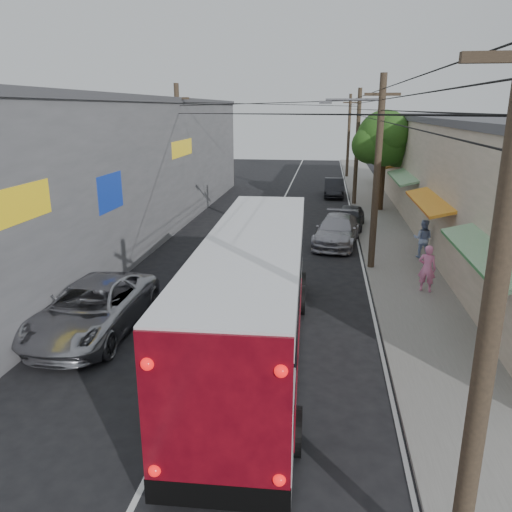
{
  "coord_description": "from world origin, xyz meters",
  "views": [
    {
      "loc": [
        3.12,
        -7.97,
        6.68
      ],
      "look_at": [
        0.87,
        8.2,
        1.83
      ],
      "focal_mm": 35.0,
      "sensor_mm": 36.0,
      "label": 1
    }
  ],
  "objects_px": {
    "pedestrian_far": "(423,239)",
    "parked_car_far": "(334,188)",
    "parked_suv": "(337,230)",
    "pedestrian_near": "(427,268)",
    "coach_bus": "(255,293)",
    "parked_car_mid": "(350,217)",
    "jeepney": "(93,308)"
  },
  "relations": [
    {
      "from": "coach_bus",
      "to": "jeepney",
      "type": "xyz_separation_m",
      "value": [
        -5.12,
        0.6,
        -1.01
      ]
    },
    {
      "from": "parked_car_mid",
      "to": "pedestrian_far",
      "type": "xyz_separation_m",
      "value": [
        3.0,
        -5.86,
        0.34
      ]
    },
    {
      "from": "parked_car_mid",
      "to": "parked_car_far",
      "type": "height_order",
      "value": "parked_car_far"
    },
    {
      "from": "parked_suv",
      "to": "parked_car_far",
      "type": "xyz_separation_m",
      "value": [
        0.0,
        14.47,
        -0.03
      ]
    },
    {
      "from": "pedestrian_near",
      "to": "parked_suv",
      "type": "bearing_deg",
      "value": -44.83
    },
    {
      "from": "jeepney",
      "to": "parked_car_far",
      "type": "height_order",
      "value": "jeepney"
    },
    {
      "from": "parked_car_far",
      "to": "pedestrian_near",
      "type": "relative_size",
      "value": 2.39
    },
    {
      "from": "jeepney",
      "to": "pedestrian_far",
      "type": "height_order",
      "value": "pedestrian_far"
    },
    {
      "from": "parked_suv",
      "to": "pedestrian_near",
      "type": "height_order",
      "value": "pedestrian_near"
    },
    {
      "from": "coach_bus",
      "to": "pedestrian_far",
      "type": "bearing_deg",
      "value": 55.75
    },
    {
      "from": "parked_car_far",
      "to": "pedestrian_far",
      "type": "bearing_deg",
      "value": -77.11
    },
    {
      "from": "parked_car_far",
      "to": "parked_suv",
      "type": "bearing_deg",
      "value": -89.92
    },
    {
      "from": "coach_bus",
      "to": "pedestrian_near",
      "type": "distance_m",
      "value": 7.89
    },
    {
      "from": "pedestrian_far",
      "to": "jeepney",
      "type": "bearing_deg",
      "value": 55.56
    },
    {
      "from": "pedestrian_far",
      "to": "parked_car_far",
      "type": "bearing_deg",
      "value": -60.98
    },
    {
      "from": "parked_suv",
      "to": "pedestrian_far",
      "type": "relative_size",
      "value": 2.83
    },
    {
      "from": "parked_car_mid",
      "to": "pedestrian_near",
      "type": "distance_m",
      "value": 10.63
    },
    {
      "from": "parked_suv",
      "to": "pedestrian_near",
      "type": "bearing_deg",
      "value": -56.89
    },
    {
      "from": "parked_car_far",
      "to": "pedestrian_far",
      "type": "relative_size",
      "value": 2.4
    },
    {
      "from": "jeepney",
      "to": "parked_car_mid",
      "type": "xyz_separation_m",
      "value": [
        8.4,
        15.21,
        -0.13
      ]
    },
    {
      "from": "parked_suv",
      "to": "pedestrian_near",
      "type": "relative_size",
      "value": 2.82
    },
    {
      "from": "jeepney",
      "to": "parked_car_mid",
      "type": "height_order",
      "value": "jeepney"
    },
    {
      "from": "coach_bus",
      "to": "pedestrian_near",
      "type": "relative_size",
      "value": 6.86
    },
    {
      "from": "pedestrian_near",
      "to": "pedestrian_far",
      "type": "height_order",
      "value": "pedestrian_near"
    },
    {
      "from": "parked_suv",
      "to": "coach_bus",
      "type": "bearing_deg",
      "value": -93.55
    },
    {
      "from": "parked_car_mid",
      "to": "pedestrian_near",
      "type": "bearing_deg",
      "value": -70.38
    },
    {
      "from": "parked_car_far",
      "to": "pedestrian_near",
      "type": "distance_m",
      "value": 21.46
    },
    {
      "from": "parked_suv",
      "to": "pedestrian_near",
      "type": "xyz_separation_m",
      "value": [
        3.17,
        -6.74,
        0.28
      ]
    },
    {
      "from": "jeepney",
      "to": "parked_car_far",
      "type": "bearing_deg",
      "value": 74.01
    },
    {
      "from": "parked_suv",
      "to": "parked_car_far",
      "type": "distance_m",
      "value": 14.47
    },
    {
      "from": "coach_bus",
      "to": "jeepney",
      "type": "distance_m",
      "value": 5.25
    },
    {
      "from": "coach_bus",
      "to": "parked_suv",
      "type": "height_order",
      "value": "coach_bus"
    }
  ]
}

